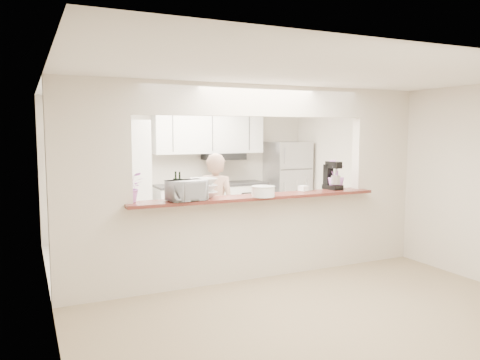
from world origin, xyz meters
TOP-DOWN VIEW (x-y plane):
  - floor at (0.00, 0.00)m, footprint 6.00×6.00m
  - tile_overlay at (0.00, 1.55)m, footprint 5.00×2.90m
  - partition at (0.00, 0.00)m, footprint 5.00×0.15m
  - bar_counter at (0.00, -0.00)m, footprint 3.40×0.38m
  - kitchen_cabinets at (-0.19, 2.72)m, footprint 3.15×0.62m
  - refrigerator at (2.05, 2.65)m, footprint 0.75×0.70m
  - flower_left at (-1.60, 0.05)m, footprint 0.40×0.37m
  - wine_bottle_a at (-1.05, 0.07)m, footprint 0.07×0.07m
  - wine_bottle_b at (-1.00, 0.07)m, footprint 0.07×0.07m
  - toaster_oven at (-0.97, -0.10)m, footprint 0.48×0.36m
  - serving_bowls at (-0.70, 0.05)m, footprint 0.33×0.33m
  - plate_stack_a at (0.01, -0.19)m, footprint 0.30×0.30m
  - plate_stack_b at (0.10, 0.03)m, footprint 0.27×0.27m
  - red_bowl at (0.07, 0.08)m, footprint 0.13×0.13m
  - tan_bowl at (0.05, -0.03)m, footprint 0.17×0.17m
  - utensil_caddy at (0.80, 0.05)m, footprint 0.28×0.22m
  - stand_mixer at (1.25, 0.06)m, footprint 0.21×0.29m
  - flower_right at (1.30, 0.05)m, footprint 0.27×0.27m
  - person at (-0.24, 0.80)m, footprint 0.69×0.67m

SIDE VIEW (x-z plane):
  - floor at x=0.00m, z-range 0.00..0.00m
  - tile_overlay at x=0.00m, z-range 0.00..0.01m
  - bar_counter at x=0.00m, z-range 0.03..1.12m
  - person at x=-0.24m, z-range 0.00..1.60m
  - refrigerator at x=2.05m, z-range 0.00..1.70m
  - kitchen_cabinets at x=-0.19m, z-range -0.15..2.10m
  - red_bowl at x=0.07m, z-range 1.09..1.15m
  - tan_bowl at x=0.05m, z-range 1.09..1.17m
  - plate_stack_b at x=0.10m, z-range 1.09..1.19m
  - plate_stack_a at x=0.01m, z-range 1.09..1.23m
  - utensil_caddy at x=0.80m, z-range 1.07..1.30m
  - serving_bowls at x=-0.70m, z-range 1.09..1.33m
  - toaster_oven at x=-0.97m, z-range 1.09..1.33m
  - wine_bottle_b at x=-1.00m, z-range 1.05..1.39m
  - wine_bottle_a at x=-1.05m, z-range 1.05..1.39m
  - stand_mixer at x=1.25m, z-range 1.07..1.47m
  - flower_left at x=-1.60m, z-range 1.09..1.45m
  - flower_right at x=1.30m, z-range 1.09..1.51m
  - partition at x=0.00m, z-range 0.23..2.73m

